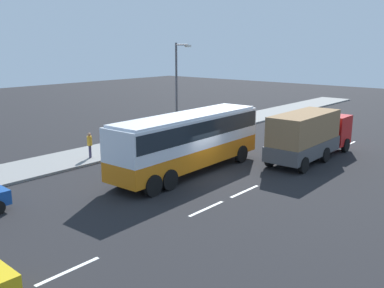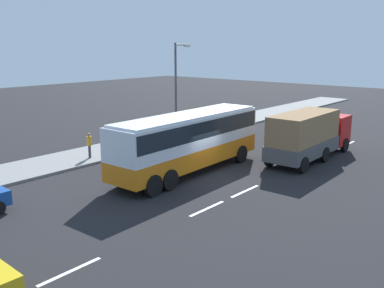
% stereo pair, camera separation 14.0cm
% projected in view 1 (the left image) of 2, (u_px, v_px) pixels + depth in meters
% --- Properties ---
extents(ground_plane, '(120.00, 120.00, 0.00)m').
position_uv_depth(ground_plane, '(207.00, 176.00, 24.13)').
color(ground_plane, black).
extents(sidewalk_curb, '(80.00, 4.00, 0.15)m').
position_uv_depth(sidewalk_curb, '(108.00, 151.00, 29.76)').
color(sidewalk_curb, gray).
rests_on(sidewalk_curb, ground_plane).
extents(lane_centreline, '(47.81, 0.16, 0.01)m').
position_uv_depth(lane_centreline, '(286.00, 173.00, 24.83)').
color(lane_centreline, white).
rests_on(lane_centreline, ground_plane).
extents(coach_bus, '(10.93, 2.93, 3.44)m').
position_uv_depth(coach_bus, '(189.00, 137.00, 24.39)').
color(coach_bus, orange).
rests_on(coach_bus, ground_plane).
extents(cargo_truck, '(8.44, 2.59, 3.15)m').
position_uv_depth(cargo_truck, '(310.00, 134.00, 27.40)').
color(cargo_truck, red).
rests_on(cargo_truck, ground_plane).
extents(pedestrian_near_curb, '(0.32, 0.32, 1.64)m').
position_uv_depth(pedestrian_near_curb, '(90.00, 143.00, 27.41)').
color(pedestrian_near_curb, '#38334C').
rests_on(pedestrian_near_curb, sidewalk_curb).
extents(pedestrian_at_crossing, '(0.32, 0.32, 1.52)m').
position_uv_depth(pedestrian_at_crossing, '(196.00, 119.00, 37.05)').
color(pedestrian_at_crossing, brown).
rests_on(pedestrian_at_crossing, sidewalk_curb).
extents(street_lamp, '(1.64, 0.24, 7.31)m').
position_uv_depth(street_lamp, '(178.00, 86.00, 32.02)').
color(street_lamp, '#47474C').
rests_on(street_lamp, sidewalk_curb).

